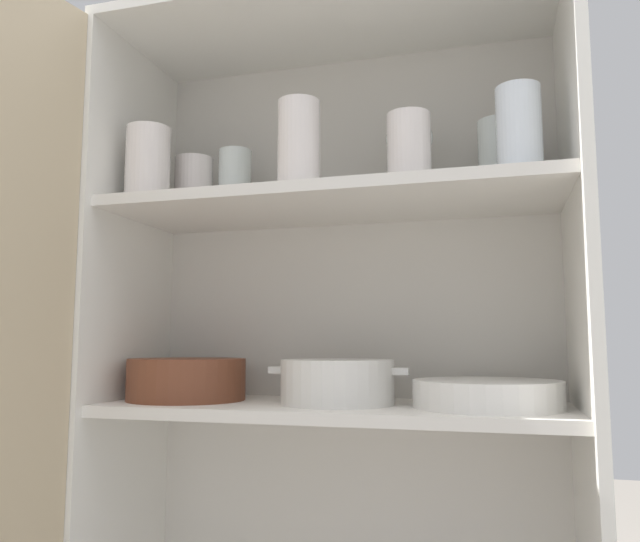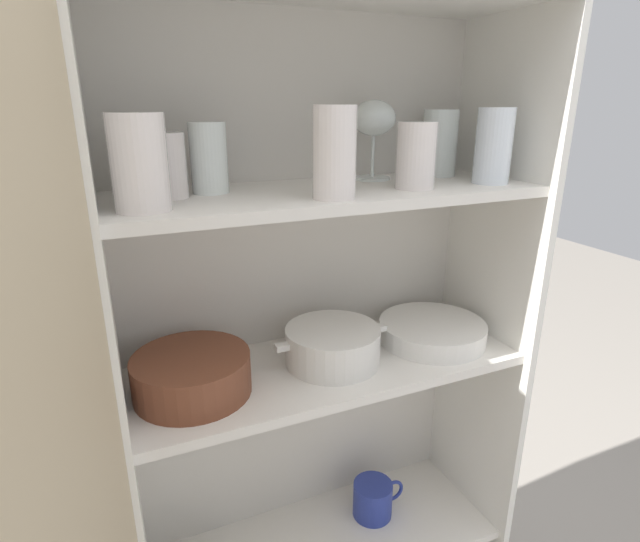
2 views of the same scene
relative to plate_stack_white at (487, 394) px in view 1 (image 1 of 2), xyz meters
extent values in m
cube|color=silver|center=(-0.26, 0.16, -0.10)|extent=(0.84, 0.02, 1.53)
cube|color=white|center=(-0.67, 0.00, -0.10)|extent=(0.02, 0.33, 1.53)
cube|color=white|center=(0.15, 0.00, -0.10)|extent=(0.02, 0.33, 1.53)
cube|color=white|center=(-0.26, 0.00, 0.68)|extent=(0.84, 0.33, 0.02)
cube|color=silver|center=(-0.26, 0.00, -0.03)|extent=(0.80, 0.29, 0.02)
cube|color=silver|center=(-0.26, 0.00, 0.33)|extent=(0.80, 0.29, 0.02)
cylinder|color=white|center=(-0.47, 0.05, 0.40)|extent=(0.06, 0.06, 0.12)
cylinder|color=silver|center=(-0.11, -0.06, 0.40)|extent=(0.07, 0.07, 0.12)
cylinder|color=white|center=(0.06, -0.07, 0.41)|extent=(0.07, 0.07, 0.14)
cylinder|color=silver|center=(-0.29, -0.09, 0.42)|extent=(0.07, 0.07, 0.15)
cylinder|color=silver|center=(-0.55, 0.03, 0.40)|extent=(0.08, 0.08, 0.11)
cylinder|color=silver|center=(-0.60, -0.07, 0.41)|extent=(0.08, 0.08, 0.14)
cylinder|color=white|center=(0.03, 0.07, 0.41)|extent=(0.07, 0.07, 0.14)
cylinder|color=white|center=(-0.13, 0.07, 0.35)|extent=(0.07, 0.07, 0.01)
cylinder|color=white|center=(-0.13, 0.07, 0.39)|extent=(0.01, 0.01, 0.08)
ellipsoid|color=white|center=(-0.13, 0.07, 0.47)|extent=(0.09, 0.09, 0.07)
cylinder|color=white|center=(0.00, 0.00, -0.02)|extent=(0.24, 0.24, 0.01)
cylinder|color=white|center=(0.00, 0.00, -0.01)|extent=(0.24, 0.24, 0.01)
cylinder|color=white|center=(0.00, 0.00, 0.00)|extent=(0.24, 0.24, 0.01)
cylinder|color=white|center=(0.00, 0.00, 0.01)|extent=(0.24, 0.24, 0.01)
cylinder|color=white|center=(0.00, 0.00, 0.02)|extent=(0.24, 0.24, 0.01)
cylinder|color=brown|center=(-0.54, 0.00, 0.02)|extent=(0.22, 0.22, 0.08)
torus|color=brown|center=(-0.54, 0.00, 0.05)|extent=(0.21, 0.21, 0.01)
cylinder|color=silver|center=(-0.25, 0.00, 0.02)|extent=(0.20, 0.20, 0.08)
cube|color=silver|center=(-0.36, 0.00, 0.04)|extent=(0.03, 0.02, 0.01)
cube|color=silver|center=(-0.14, 0.00, 0.04)|extent=(0.03, 0.02, 0.01)
camera|label=1|loc=(0.02, -1.07, 0.08)|focal=35.00mm
camera|label=2|loc=(-0.65, -0.85, 0.49)|focal=28.00mm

